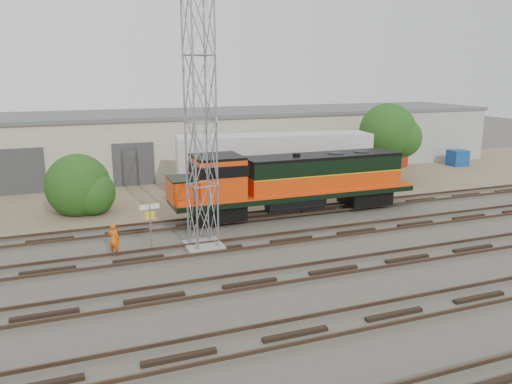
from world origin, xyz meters
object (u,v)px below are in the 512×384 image
object	(u,v)px
locomotive	(292,181)
signal_tower	(201,127)
worker	(114,239)
semi_trailer	(279,156)

from	to	relation	value
locomotive	signal_tower	bearing A→B (deg)	-150.07
locomotive	worker	bearing A→B (deg)	-163.14
locomotive	worker	distance (m)	11.64
signal_tower	worker	xyz separation A→B (m)	(-4.35, 0.51, -5.34)
signal_tower	semi_trailer	size ratio (longest dim) A/B	0.87
locomotive	signal_tower	size ratio (longest dim) A/B	1.25
worker	semi_trailer	xyz separation A→B (m)	(12.67, 9.10, 1.93)
locomotive	signal_tower	world-z (taller)	signal_tower
signal_tower	worker	bearing A→B (deg)	173.28
locomotive	semi_trailer	distance (m)	6.00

